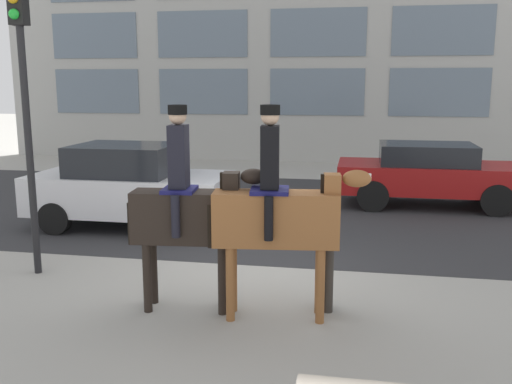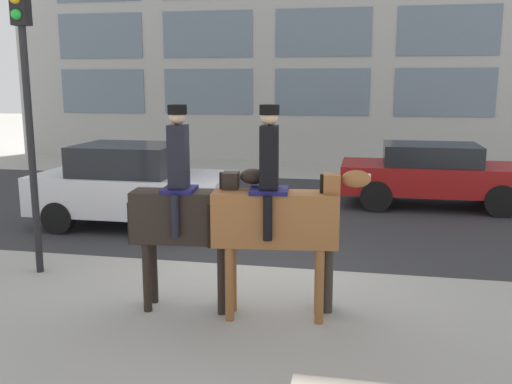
{
  "view_description": "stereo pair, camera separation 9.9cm",
  "coord_description": "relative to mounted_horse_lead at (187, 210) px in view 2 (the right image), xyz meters",
  "views": [
    {
      "loc": [
        1.61,
        -8.23,
        2.95
      ],
      "look_at": [
        0.26,
        -0.85,
        1.49
      ],
      "focal_mm": 40.0,
      "sensor_mm": 36.0,
      "label": 1
    },
    {
      "loc": [
        1.71,
        -8.21,
        2.95
      ],
      "look_at": [
        0.26,
        -0.85,
        1.49
      ],
      "focal_mm": 40.0,
      "sensor_mm": 36.0,
      "label": 2
    }
  ],
  "objects": [
    {
      "name": "street_car_far_lane",
      "position": [
        3.8,
        7.11,
        -0.53
      ],
      "size": [
        4.35,
        1.9,
        1.5
      ],
      "color": "maroon",
      "rests_on": "ground_plane"
    },
    {
      "name": "mounted_horse_companion",
      "position": [
        1.18,
        -0.06,
        0.02
      ],
      "size": [
        2.01,
        0.65,
        2.68
      ],
      "rotation": [
        0.0,
        0.0,
        0.12
      ],
      "color": "brown",
      "rests_on": "ground_plane"
    },
    {
      "name": "pedestrian_bystander",
      "position": [
        1.78,
        0.28,
        -0.3
      ],
      "size": [
        0.82,
        0.53,
        1.76
      ],
      "rotation": [
        0.0,
        0.0,
        -2.98
      ],
      "color": "#332D28",
      "rests_on": "ground_plane"
    },
    {
      "name": "traffic_light",
      "position": [
        -2.76,
        0.94,
        1.63
      ],
      "size": [
        0.24,
        0.29,
        4.47
      ],
      "color": "black",
      "rests_on": "ground_plane"
    },
    {
      "name": "mounted_horse_lead",
      "position": [
        0.0,
        0.0,
        0.0
      ],
      "size": [
        1.81,
        0.65,
        2.67
      ],
      "rotation": [
        0.0,
        0.0,
        0.1
      ],
      "color": "black",
      "rests_on": "ground_plane"
    },
    {
      "name": "road_surface",
      "position": [
        0.53,
        6.14,
        -1.33
      ],
      "size": [
        24.29,
        8.5,
        0.01
      ],
      "color": "#2D2D30",
      "rests_on": "ground_plane"
    },
    {
      "name": "ground_plane",
      "position": [
        0.53,
        1.39,
        -1.33
      ],
      "size": [
        80.0,
        80.0,
        0.0
      ],
      "primitive_type": "plane",
      "color": "#9E9B93"
    },
    {
      "name": "street_car_near_lane",
      "position": [
        -2.46,
        3.96,
        -0.48
      ],
      "size": [
        3.99,
        1.92,
        1.7
      ],
      "color": "silver",
      "rests_on": "ground_plane"
    }
  ]
}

